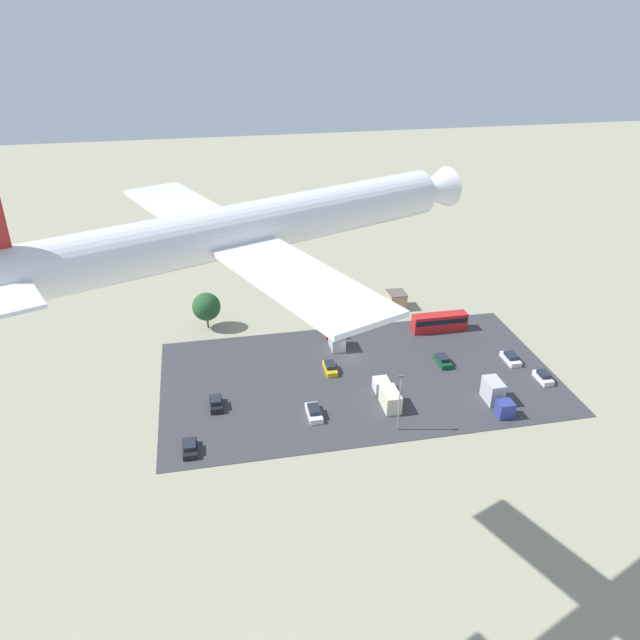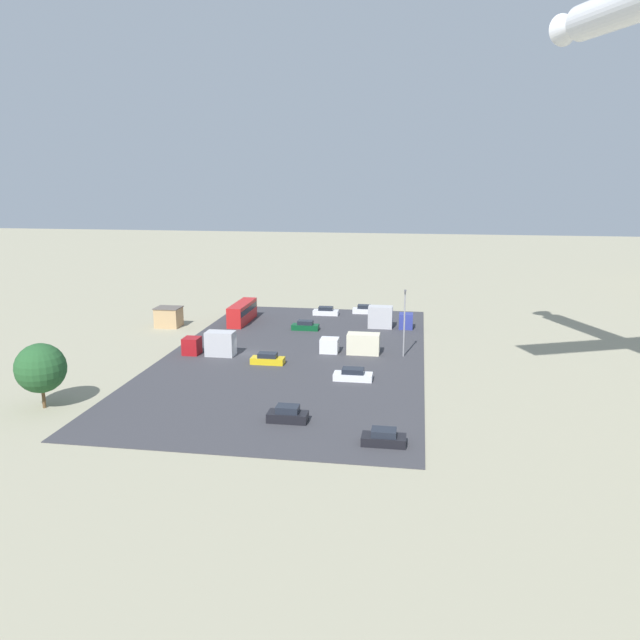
{
  "view_description": "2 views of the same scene",
  "coord_description": "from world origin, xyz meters",
  "px_view_note": "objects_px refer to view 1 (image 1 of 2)",
  "views": [
    {
      "loc": [
        23.35,
        90.31,
        55.41
      ],
      "look_at": [
        10.56,
        26.58,
        21.84
      ],
      "focal_mm": 35.0,
      "sensor_mm": 36.0,
      "label": 1
    },
    {
      "loc": [
        80.94,
        23.0,
        23.87
      ],
      "look_at": [
        0.07,
        10.09,
        5.25
      ],
      "focal_mm": 35.0,
      "sensor_mm": 36.0,
      "label": 2
    }
  ],
  "objects_px": {
    "parked_car_5": "(330,368)",
    "bus": "(439,322)",
    "airplane": "(248,228)",
    "shed_building": "(396,300)",
    "parked_car_1": "(543,377)",
    "parked_car_2": "(216,403)",
    "parked_car_0": "(314,412)",
    "parked_car_4": "(443,360)",
    "parked_truck_1": "(388,395)",
    "parked_car_3": "(511,358)",
    "parked_truck_2": "(496,396)",
    "parked_truck_0": "(336,337)",
    "parked_car_6": "(190,448)"
  },
  "relations": [
    {
      "from": "parked_car_5",
      "to": "parked_truck_2",
      "type": "bearing_deg",
      "value": -32.49
    },
    {
      "from": "shed_building",
      "to": "parked_truck_0",
      "type": "height_order",
      "value": "parked_truck_0"
    },
    {
      "from": "parked_truck_2",
      "to": "airplane",
      "type": "distance_m",
      "value": 61.15
    },
    {
      "from": "parked_car_6",
      "to": "parked_car_5",
      "type": "bearing_deg",
      "value": 35.54
    },
    {
      "from": "parked_car_2",
      "to": "parked_truck_0",
      "type": "distance_m",
      "value": 26.77
    },
    {
      "from": "shed_building",
      "to": "parked_car_5",
      "type": "xyz_separation_m",
      "value": [
        18.23,
        21.19,
        -0.94
      ]
    },
    {
      "from": "parked_car_4",
      "to": "parked_car_3",
      "type": "bearing_deg",
      "value": 172.29
    },
    {
      "from": "parked_car_0",
      "to": "shed_building",
      "type": "bearing_deg",
      "value": 54.86
    },
    {
      "from": "parked_car_0",
      "to": "parked_car_4",
      "type": "bearing_deg",
      "value": 22.98
    },
    {
      "from": "shed_building",
      "to": "parked_car_6",
      "type": "bearing_deg",
      "value": 42.35
    },
    {
      "from": "shed_building",
      "to": "parked_car_0",
      "type": "relative_size",
      "value": 0.88
    },
    {
      "from": "parked_car_0",
      "to": "parked_car_2",
      "type": "height_order",
      "value": "parked_car_2"
    },
    {
      "from": "parked_truck_0",
      "to": "parked_truck_2",
      "type": "bearing_deg",
      "value": -49.11
    },
    {
      "from": "shed_building",
      "to": "airplane",
      "type": "relative_size",
      "value": 0.11
    },
    {
      "from": "parked_car_0",
      "to": "parked_truck_1",
      "type": "relative_size",
      "value": 0.57
    },
    {
      "from": "shed_building",
      "to": "parked_car_1",
      "type": "relative_size",
      "value": 1.03
    },
    {
      "from": "parked_car_2",
      "to": "parked_truck_1",
      "type": "relative_size",
      "value": 0.49
    },
    {
      "from": "airplane",
      "to": "parked_car_1",
      "type": "bearing_deg",
      "value": 100.87
    },
    {
      "from": "parked_car_2",
      "to": "parked_car_3",
      "type": "distance_m",
      "value": 50.3
    },
    {
      "from": "shed_building",
      "to": "parked_truck_1",
      "type": "distance_m",
      "value": 33.83
    },
    {
      "from": "parked_car_2",
      "to": "parked_car_1",
      "type": "bearing_deg",
      "value": -3.22
    },
    {
      "from": "parked_truck_0",
      "to": "parked_car_4",
      "type": "bearing_deg",
      "value": -31.26
    },
    {
      "from": "parked_car_2",
      "to": "parked_truck_2",
      "type": "height_order",
      "value": "parked_truck_2"
    },
    {
      "from": "parked_car_5",
      "to": "parked_car_1",
      "type": "bearing_deg",
      "value": -16.19
    },
    {
      "from": "parked_car_1",
      "to": "parked_car_2",
      "type": "relative_size",
      "value": 0.99
    },
    {
      "from": "parked_car_5",
      "to": "parked_truck_0",
      "type": "relative_size",
      "value": 0.61
    },
    {
      "from": "parked_car_3",
      "to": "parked_truck_2",
      "type": "bearing_deg",
      "value": 54.03
    },
    {
      "from": "shed_building",
      "to": "airplane",
      "type": "bearing_deg",
      "value": 61.92
    },
    {
      "from": "parked_car_1",
      "to": "parked_truck_1",
      "type": "distance_m",
      "value": 26.65
    },
    {
      "from": "bus",
      "to": "parked_truck_2",
      "type": "distance_m",
      "value": 24.53
    },
    {
      "from": "parked_car_5",
      "to": "parked_car_6",
      "type": "distance_m",
      "value": 28.53
    },
    {
      "from": "parked_car_0",
      "to": "parked_truck_0",
      "type": "xyz_separation_m",
      "value": [
        -7.83,
        -20.3,
        0.93
      ]
    },
    {
      "from": "parked_truck_0",
      "to": "parked_car_6",
      "type": "bearing_deg",
      "value": -136.09
    },
    {
      "from": "parked_car_2",
      "to": "parked_truck_2",
      "type": "relative_size",
      "value": 0.56
    },
    {
      "from": "parked_car_5",
      "to": "bus",
      "type": "bearing_deg",
      "value": 23.54
    },
    {
      "from": "shed_building",
      "to": "parked_car_1",
      "type": "xyz_separation_m",
      "value": [
        -15.16,
        30.88,
        -0.91
      ]
    },
    {
      "from": "parked_car_6",
      "to": "parked_truck_0",
      "type": "distance_m",
      "value": 36.18
    },
    {
      "from": "parked_truck_1",
      "to": "airplane",
      "type": "distance_m",
      "value": 54.96
    },
    {
      "from": "parked_truck_0",
      "to": "parked_truck_2",
      "type": "relative_size",
      "value": 1.0
    },
    {
      "from": "bus",
      "to": "parked_truck_0",
      "type": "xyz_separation_m",
      "value": [
        20.2,
        1.54,
        -0.25
      ]
    },
    {
      "from": "bus",
      "to": "parked_truck_1",
      "type": "distance_m",
      "value": 26.33
    },
    {
      "from": "bus",
      "to": "airplane",
      "type": "bearing_deg",
      "value": -36.47
    },
    {
      "from": "bus",
      "to": "airplane",
      "type": "xyz_separation_m",
      "value": [
        38.69,
        52.35,
        38.45
      ]
    },
    {
      "from": "parked_car_2",
      "to": "parked_car_5",
      "type": "relative_size",
      "value": 0.92
    },
    {
      "from": "parked_car_6",
      "to": "parked_car_2",
      "type": "bearing_deg",
      "value": 67.56
    },
    {
      "from": "bus",
      "to": "parked_car_2",
      "type": "distance_m",
      "value": 45.42
    },
    {
      "from": "bus",
      "to": "parked_truck_2",
      "type": "height_order",
      "value": "parked_truck_2"
    },
    {
      "from": "parked_car_1",
      "to": "bus",
      "type": "bearing_deg",
      "value": -62.34
    },
    {
      "from": "parked_car_4",
      "to": "parked_car_6",
      "type": "xyz_separation_m",
      "value": [
        42.52,
        15.09,
        -0.02
      ]
    },
    {
      "from": "parked_car_4",
      "to": "airplane",
      "type": "xyz_separation_m",
      "value": [
        34.96,
        40.81,
        39.61
      ]
    }
  ]
}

